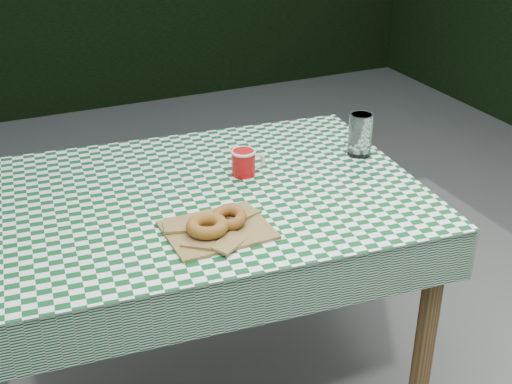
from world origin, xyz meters
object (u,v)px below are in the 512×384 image
Objects in this scene: paper_bag at (217,229)px; drinking_glass at (360,135)px; table at (196,302)px; coffee_mug at (243,163)px.

drinking_glass reaches higher than paper_bag.
drinking_glass is at bearing 8.97° from table.
paper_bag is at bearing -86.39° from table.
coffee_mug is 0.40m from drinking_glass.
paper_bag is 1.88× the size of coffee_mug.
drinking_glass is (0.40, -0.01, 0.03)m from coffee_mug.
table is 9.53× the size of drinking_glass.
table is 0.47m from coffee_mug.
table is 0.74m from drinking_glass.
table is 4.93× the size of paper_bag.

